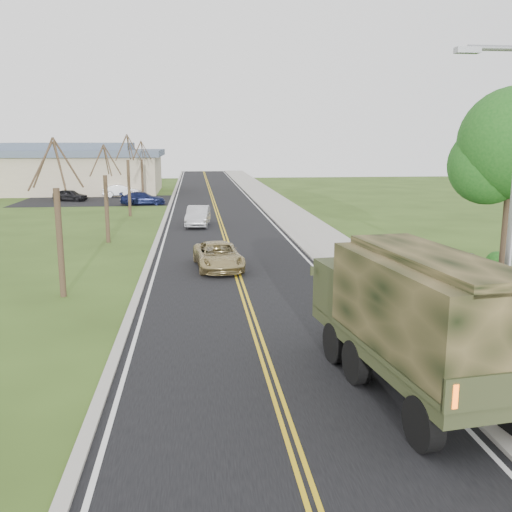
{
  "coord_description": "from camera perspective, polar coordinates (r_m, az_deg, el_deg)",
  "views": [
    {
      "loc": [
        -1.85,
        -12.07,
        5.97
      ],
      "look_at": [
        0.34,
        8.26,
        1.8
      ],
      "focal_mm": 40.0,
      "sensor_mm": 36.0,
      "label": 1
    }
  ],
  "objects": [
    {
      "name": "bare_tree_d",
      "position": [
        58.4,
        -11.32,
        7.95
      ],
      "size": [
        1.88,
        2.2,
        5.91
      ],
      "color": "#38281C",
      "rests_on": "ground"
    },
    {
      "name": "street_light",
      "position": [
        13.49,
        23.98,
        3.97
      ],
      "size": [
        1.65,
        0.22,
        8.0
      ],
      "color": "gray",
      "rests_on": "ground"
    },
    {
      "name": "road",
      "position": [
        52.45,
        -4.11,
        4.97
      ],
      "size": [
        8.0,
        120.0,
        0.01
      ],
      "primitive_type": "cube",
      "color": "black",
      "rests_on": "ground"
    },
    {
      "name": "bare_tree_a",
      "position": [
        22.91,
        -19.1,
        2.5
      ],
      "size": [
        1.93,
        2.26,
        6.08
      ],
      "color": "#38281C",
      "rests_on": "ground"
    },
    {
      "name": "suv_champagne",
      "position": [
        26.9,
        -3.8,
        0.02
      ],
      "size": [
        2.44,
        4.59,
        1.23
      ],
      "primitive_type": "imported",
      "rotation": [
        0.0,
        0.0,
        0.09
      ],
      "color": "tan",
      "rests_on": "ground"
    },
    {
      "name": "sedan_silver",
      "position": [
        40.48,
        -5.82,
        3.99
      ],
      "size": [
        1.87,
        4.36,
        1.4
      ],
      "primitive_type": "imported",
      "rotation": [
        0.0,
        0.0,
        -0.1
      ],
      "color": "silver",
      "rests_on": "ground"
    },
    {
      "name": "bare_tree_b",
      "position": [
        34.64,
        -14.75,
        5.36
      ],
      "size": [
        1.83,
        2.14,
        5.73
      ],
      "color": "#38281C",
      "rests_on": "ground"
    },
    {
      "name": "pickup_navy",
      "position": [
        25.35,
        20.29,
        -1.26
      ],
      "size": [
        4.99,
        3.81,
        1.35
      ],
      "primitive_type": "imported",
      "rotation": [
        0.0,
        0.0,
        1.09
      ],
      "color": "#101C3B",
      "rests_on": "ground"
    },
    {
      "name": "curb_right",
      "position": [
        52.75,
        0.41,
        5.1
      ],
      "size": [
        0.3,
        120.0,
        0.12
      ],
      "primitive_type": "cube",
      "color": "#9E998E",
      "rests_on": "ground"
    },
    {
      "name": "ground",
      "position": [
        13.6,
        2.36,
        -14.54
      ],
      "size": [
        160.0,
        160.0,
        0.0
      ],
      "primitive_type": "plane",
      "color": "#304517",
      "rests_on": "ground"
    },
    {
      "name": "lot_car_navy",
      "position": [
        54.55,
        -11.27,
        5.67
      ],
      "size": [
        4.26,
        1.92,
        1.21
      ],
      "primitive_type": "imported",
      "rotation": [
        0.0,
        0.0,
        1.63
      ],
      "color": "#10173D",
      "rests_on": "ground"
    },
    {
      "name": "sidewalk_right",
      "position": [
        52.98,
        2.3,
        5.11
      ],
      "size": [
        3.2,
        120.0,
        0.1
      ],
      "primitive_type": "cube",
      "color": "#9E998E",
      "rests_on": "ground"
    },
    {
      "name": "commercial_building",
      "position": [
        69.58,
        -18.06,
        8.27
      ],
      "size": [
        25.5,
        21.5,
        5.65
      ],
      "color": "tan",
      "rests_on": "ground"
    },
    {
      "name": "curb_left",
      "position": [
        52.46,
        -8.66,
        4.92
      ],
      "size": [
        0.3,
        120.0,
        0.1
      ],
      "primitive_type": "cube",
      "color": "#9E998E",
      "rests_on": "ground"
    },
    {
      "name": "bare_tree_c",
      "position": [
        46.47,
        -12.61,
        7.32
      ],
      "size": [
        2.04,
        2.39,
        6.42
      ],
      "color": "#38281C",
      "rests_on": "ground"
    },
    {
      "name": "lot_car_dark",
      "position": [
        59.78,
        -18.09,
        5.8
      ],
      "size": [
        3.7,
        2.5,
        1.17
      ],
      "primitive_type": "imported",
      "rotation": [
        0.0,
        0.0,
        1.21
      ],
      "color": "black",
      "rests_on": "ground"
    },
    {
      "name": "military_truck",
      "position": [
        13.9,
        15.61,
        -5.38
      ],
      "size": [
        3.37,
        7.36,
        3.54
      ],
      "rotation": [
        0.0,
        0.0,
        0.13
      ],
      "color": "black",
      "rests_on": "ground"
    },
    {
      "name": "lot_car_silver",
      "position": [
        62.78,
        -13.28,
        6.37
      ],
      "size": [
        4.1,
        1.75,
        1.31
      ],
      "primitive_type": "imported",
      "rotation": [
        0.0,
        0.0,
        1.66
      ],
      "color": "#B5B5BB",
      "rests_on": "ground"
    }
  ]
}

